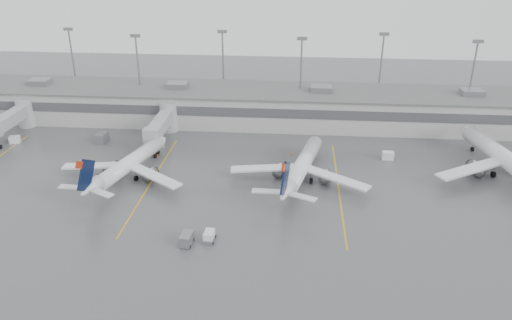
# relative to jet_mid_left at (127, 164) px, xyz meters

# --- Properties ---
(ground) EXTENTS (260.00, 260.00, 0.00)m
(ground) POSITION_rel_jet_mid_left_xyz_m (22.24, -24.62, -2.88)
(ground) COLOR #4F4F51
(ground) RESTS_ON ground
(terminal) EXTENTS (152.00, 17.00, 9.45)m
(terminal) POSITION_rel_jet_mid_left_xyz_m (22.24, 33.36, 1.29)
(terminal) COLOR #B1B2AC
(terminal) RESTS_ON ground
(light_masts) EXTENTS (142.40, 8.00, 20.60)m
(light_masts) POSITION_rel_jet_mid_left_xyz_m (22.24, 39.13, 9.15)
(light_masts) COLOR gray
(light_masts) RESTS_ON ground
(jet_bridge_left) EXTENTS (4.00, 17.20, 7.00)m
(jet_bridge_left) POSITION_rel_jet_mid_left_xyz_m (-33.26, 21.10, 0.99)
(jet_bridge_left) COLOR #929597
(jet_bridge_left) RESTS_ON ground
(jet_bridge_right) EXTENTS (4.00, 17.20, 7.00)m
(jet_bridge_right) POSITION_rel_jet_mid_left_xyz_m (1.74, 21.10, 0.99)
(jet_bridge_right) COLOR #929597
(jet_bridge_right) RESTS_ON ground
(stand_markings) EXTENTS (105.25, 40.00, 0.01)m
(stand_markings) POSITION_rel_jet_mid_left_xyz_m (22.24, -0.62, -2.87)
(stand_markings) COLOR #EBB10D
(stand_markings) RESTS_ON ground
(jet_mid_left) EXTENTS (24.65, 28.00, 9.26)m
(jet_mid_left) POSITION_rel_jet_mid_left_xyz_m (0.00, 0.00, 0.00)
(jet_mid_left) COLOR white
(jet_mid_left) RESTS_ON ground
(jet_mid_right) EXTENTS (25.90, 29.37, 9.64)m
(jet_mid_right) POSITION_rel_jet_mid_left_xyz_m (32.84, 1.73, 0.12)
(jet_mid_right) COLOR white
(jet_mid_right) RESTS_ON ground
(jet_far_right) EXTENTS (29.80, 33.72, 11.02)m
(jet_far_right) POSITION_rel_jet_mid_left_xyz_m (71.73, 7.28, 0.55)
(jet_far_right) COLOR white
(jet_far_right) RESTS_ON ground
(baggage_tug) EXTENTS (1.84, 2.69, 1.66)m
(baggage_tug) POSITION_rel_jet_mid_left_xyz_m (19.01, -19.85, -2.23)
(baggage_tug) COLOR white
(baggage_tug) RESTS_ON ground
(baggage_cart) EXTENTS (1.81, 2.92, 1.81)m
(baggage_cart) POSITION_rel_jet_mid_left_xyz_m (15.81, -21.05, -1.93)
(baggage_cart) COLOR slate
(baggage_cart) RESTS_ON ground
(gse_uld_a) EXTENTS (2.54, 2.03, 1.57)m
(gse_uld_a) POSITION_rel_jet_mid_left_xyz_m (-30.86, 14.94, -2.09)
(gse_uld_a) COLOR white
(gse_uld_a) RESTS_ON ground
(gse_uld_b) EXTENTS (2.99, 2.40, 1.84)m
(gse_uld_b) POSITION_rel_jet_mid_left_xyz_m (1.62, 15.46, -1.95)
(gse_uld_b) COLOR white
(gse_uld_b) RESTS_ON ground
(gse_uld_c) EXTENTS (2.30, 1.55, 1.62)m
(gse_uld_c) POSITION_rel_jet_mid_left_xyz_m (50.70, 13.08, -2.07)
(gse_uld_c) COLOR white
(gse_uld_c) RESTS_ON ground
(gse_loader) EXTENTS (2.29, 3.45, 2.08)m
(gse_loader) POSITION_rel_jet_mid_left_xyz_m (-11.61, 16.98, -1.84)
(gse_loader) COLOR slate
(gse_loader) RESTS_ON ground
(cone_b) EXTENTS (0.43, 0.43, 0.69)m
(cone_b) POSITION_rel_jet_mid_left_xyz_m (2.83, 10.32, -2.53)
(cone_b) COLOR #DA5304
(cone_b) RESTS_ON ground
(cone_c) EXTENTS (0.39, 0.39, 0.62)m
(cone_c) POSITION_rel_jet_mid_left_xyz_m (30.76, 13.39, -2.57)
(cone_c) COLOR #DA5304
(cone_c) RESTS_ON ground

